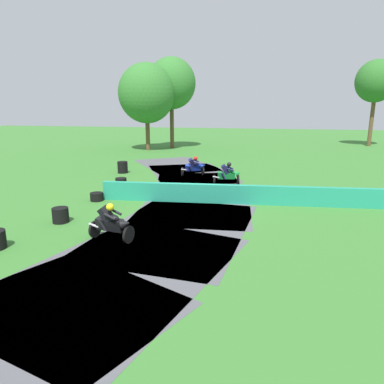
{
  "coord_description": "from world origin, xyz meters",
  "views": [
    {
      "loc": [
        3.11,
        -16.03,
        4.48
      ],
      "look_at": [
        -0.0,
        -1.65,
        0.9
      ],
      "focal_mm": 32.89,
      "sensor_mm": 36.0,
      "label": 1
    }
  ],
  "objects_px": {
    "motorcycle_chase_green": "(228,174)",
    "tire_stack_far": "(121,181)",
    "tire_stack_mid_a": "(60,215)",
    "tire_stack_mid_b": "(97,197)",
    "tire_stack_extra_a": "(123,167)",
    "motorcycle_trailing_blue": "(194,167)",
    "motorcycle_lead_black": "(111,223)"
  },
  "relations": [
    {
      "from": "motorcycle_chase_green",
      "to": "motorcycle_lead_black",
      "type": "bearing_deg",
      "value": -106.51
    },
    {
      "from": "motorcycle_trailing_blue",
      "to": "tire_stack_mid_b",
      "type": "xyz_separation_m",
      "value": [
        -3.35,
        -7.21,
        -0.43
      ]
    },
    {
      "from": "motorcycle_trailing_blue",
      "to": "tire_stack_mid_a",
      "type": "distance_m",
      "value": 11.04
    },
    {
      "from": "motorcycle_chase_green",
      "to": "tire_stack_extra_a",
      "type": "xyz_separation_m",
      "value": [
        -7.56,
        2.39,
        -0.26
      ]
    },
    {
      "from": "motorcycle_chase_green",
      "to": "tire_stack_mid_b",
      "type": "height_order",
      "value": "motorcycle_chase_green"
    },
    {
      "from": "tire_stack_mid_a",
      "to": "tire_stack_far",
      "type": "height_order",
      "value": "tire_stack_mid_a"
    },
    {
      "from": "tire_stack_mid_a",
      "to": "motorcycle_chase_green",
      "type": "bearing_deg",
      "value": 55.18
    },
    {
      "from": "motorcycle_trailing_blue",
      "to": "tire_stack_far",
      "type": "height_order",
      "value": "motorcycle_trailing_blue"
    },
    {
      "from": "motorcycle_lead_black",
      "to": "tire_stack_far",
      "type": "height_order",
      "value": "motorcycle_lead_black"
    },
    {
      "from": "motorcycle_chase_green",
      "to": "tire_stack_mid_a",
      "type": "xyz_separation_m",
      "value": [
        -5.69,
        -8.18,
        -0.36
      ]
    },
    {
      "from": "tire_stack_mid_b",
      "to": "tire_stack_far",
      "type": "height_order",
      "value": "same"
    },
    {
      "from": "tire_stack_mid_a",
      "to": "tire_stack_extra_a",
      "type": "xyz_separation_m",
      "value": [
        -1.87,
        10.58,
        0.1
      ]
    },
    {
      "from": "motorcycle_chase_green",
      "to": "tire_stack_mid_b",
      "type": "bearing_deg",
      "value": -140.46
    },
    {
      "from": "motorcycle_lead_black",
      "to": "tire_stack_mid_a",
      "type": "height_order",
      "value": "motorcycle_lead_black"
    },
    {
      "from": "tire_stack_far",
      "to": "tire_stack_mid_b",
      "type": "bearing_deg",
      "value": -85.05
    },
    {
      "from": "motorcycle_chase_green",
      "to": "motorcycle_trailing_blue",
      "type": "relative_size",
      "value": 0.98
    },
    {
      "from": "motorcycle_lead_black",
      "to": "tire_stack_mid_a",
      "type": "relative_size",
      "value": 2.68
    },
    {
      "from": "tire_stack_mid_b",
      "to": "tire_stack_far",
      "type": "xyz_separation_m",
      "value": [
        -0.32,
        3.68,
        0.0
      ]
    },
    {
      "from": "motorcycle_trailing_blue",
      "to": "tire_stack_mid_a",
      "type": "bearing_deg",
      "value": -106.83
    },
    {
      "from": "tire_stack_mid_a",
      "to": "tire_stack_mid_b",
      "type": "height_order",
      "value": "tire_stack_mid_a"
    },
    {
      "from": "motorcycle_chase_green",
      "to": "tire_stack_mid_a",
      "type": "distance_m",
      "value": 9.98
    },
    {
      "from": "motorcycle_chase_green",
      "to": "motorcycle_trailing_blue",
      "type": "height_order",
      "value": "motorcycle_chase_green"
    },
    {
      "from": "tire_stack_extra_a",
      "to": "motorcycle_chase_green",
      "type": "bearing_deg",
      "value": -17.55
    },
    {
      "from": "tire_stack_mid_b",
      "to": "tire_stack_extra_a",
      "type": "distance_m",
      "value": 7.42
    },
    {
      "from": "motorcycle_chase_green",
      "to": "tire_stack_far",
      "type": "xyz_separation_m",
      "value": [
        -6.17,
        -1.14,
        -0.46
      ]
    },
    {
      "from": "motorcycle_lead_black",
      "to": "motorcycle_chase_green",
      "type": "distance_m",
      "value": 10.02
    },
    {
      "from": "motorcycle_trailing_blue",
      "to": "tire_stack_extra_a",
      "type": "distance_m",
      "value": 5.07
    },
    {
      "from": "motorcycle_lead_black",
      "to": "tire_stack_extra_a",
      "type": "xyz_separation_m",
      "value": [
        -4.72,
        12.0,
        -0.25
      ]
    },
    {
      "from": "motorcycle_chase_green",
      "to": "tire_stack_far",
      "type": "height_order",
      "value": "motorcycle_chase_green"
    },
    {
      "from": "tire_stack_mid_a",
      "to": "tire_stack_far",
      "type": "distance_m",
      "value": 7.06
    },
    {
      "from": "tire_stack_mid_b",
      "to": "tire_stack_extra_a",
      "type": "height_order",
      "value": "tire_stack_extra_a"
    },
    {
      "from": "tire_stack_mid_a",
      "to": "tire_stack_mid_b",
      "type": "relative_size",
      "value": 1.01
    }
  ]
}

